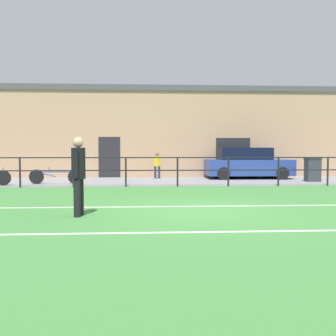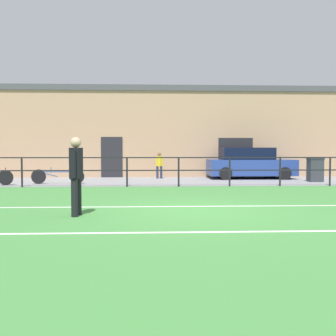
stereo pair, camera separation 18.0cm
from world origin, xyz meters
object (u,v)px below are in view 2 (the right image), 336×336
trash_bin_0 (315,169)px  bicycle_parked_0 (58,176)px  parked_car_red (249,164)px  spectator_child (159,164)px  player_goalkeeper (76,171)px

trash_bin_0 → bicycle_parked_0: bearing=-176.8°
parked_car_red → bicycle_parked_0: size_ratio=1.91×
bicycle_parked_0 → trash_bin_0: bearing=3.2°
spectator_child → bicycle_parked_0: 5.18m
player_goalkeeper → parked_car_red: bearing=154.1°
spectator_child → bicycle_parked_0: bearing=32.8°
spectator_child → bicycle_parked_0: spectator_child is taller
bicycle_parked_0 → spectator_child: bearing=34.2°
spectator_child → bicycle_parked_0: (-4.27, -2.90, -0.41)m
parked_car_red → trash_bin_0: parked_car_red is taller
player_goalkeeper → parked_car_red: player_goalkeeper is taller
bicycle_parked_0 → trash_bin_0: 11.16m
parked_car_red → bicycle_parked_0: parked_car_red is taller
player_goalkeeper → trash_bin_0: size_ratio=1.57×
player_goalkeeper → trash_bin_0: (8.85, 8.36, -0.39)m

